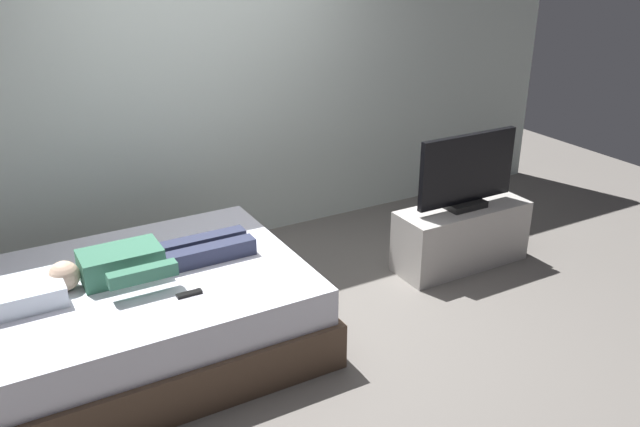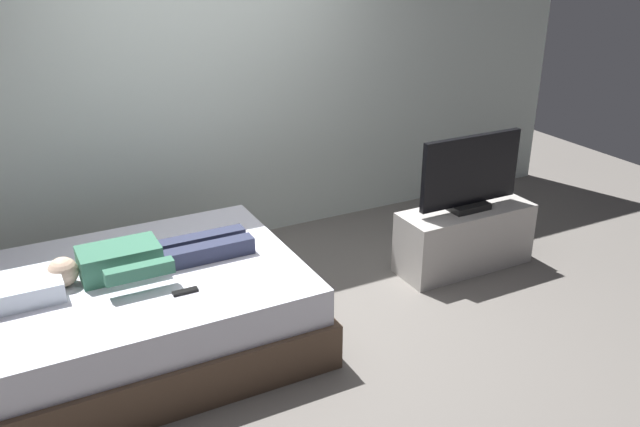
% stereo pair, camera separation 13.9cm
% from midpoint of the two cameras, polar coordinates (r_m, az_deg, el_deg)
% --- Properties ---
extents(ground_plane, '(10.00, 10.00, 0.00)m').
position_cam_midpoint_polar(ground_plane, '(4.58, -1.49, -9.63)').
color(ground_plane, slate).
extents(back_wall, '(6.40, 0.10, 2.80)m').
position_cam_midpoint_polar(back_wall, '(5.55, -5.16, 11.85)').
color(back_wall, silver).
rests_on(back_wall, ground).
extents(bed, '(2.01, 1.57, 0.54)m').
position_cam_midpoint_polar(bed, '(4.36, -14.09, -8.21)').
color(bed, brown).
rests_on(bed, ground).
extents(pillow, '(0.48, 0.34, 0.12)m').
position_cam_midpoint_polar(pillow, '(4.13, -23.83, -6.09)').
color(pillow, white).
rests_on(pillow, bed).
extents(person, '(1.26, 0.46, 0.18)m').
position_cam_midpoint_polar(person, '(4.22, -14.29, -3.75)').
color(person, '#387056').
rests_on(person, bed).
extents(remote, '(0.15, 0.04, 0.02)m').
position_cam_midpoint_polar(remote, '(3.94, -10.59, -6.65)').
color(remote, black).
rests_on(remote, bed).
extents(tv_stand, '(1.10, 0.40, 0.50)m').
position_cam_midpoint_polar(tv_stand, '(5.36, 13.10, -2.08)').
color(tv_stand, '#B7B2AD').
rests_on(tv_stand, ground).
extents(tv, '(0.88, 0.20, 0.59)m').
position_cam_midpoint_polar(tv, '(5.16, 13.63, 3.30)').
color(tv, black).
rests_on(tv, tv_stand).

